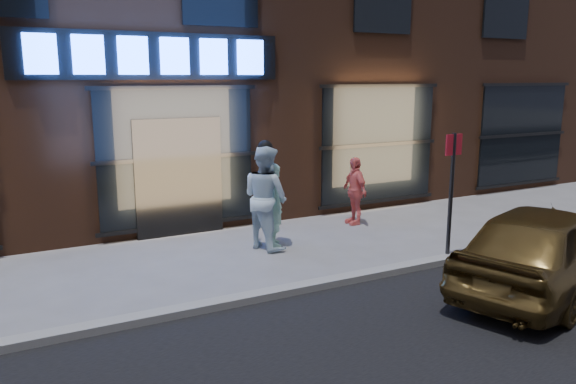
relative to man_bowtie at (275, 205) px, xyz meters
name	(u,v)px	position (x,y,z in m)	size (l,w,h in m)	color
ground	(260,300)	(-1.40, -2.36, -0.80)	(90.00, 90.00, 0.00)	slate
curb	(260,296)	(-1.40, -2.36, -0.74)	(60.00, 0.25, 0.12)	gray
man_bowtie	(275,205)	(0.00, 0.00, 0.00)	(0.58, 0.38, 1.60)	#A8DEC0
man_cap	(265,197)	(-0.23, -0.08, 0.18)	(0.96, 0.75, 1.97)	white
passerby	(355,191)	(2.27, 0.63, -0.05)	(0.88, 0.36, 1.50)	#F66D65
gold_sedan	(545,247)	(2.57, -4.02, -0.11)	(1.62, 4.04, 1.38)	brown
sign_post	(451,185)	(2.31, -2.26, 0.57)	(0.36, 0.07, 2.27)	#262628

